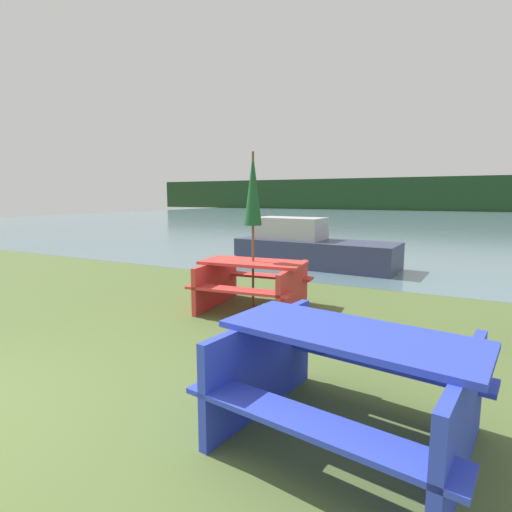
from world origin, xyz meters
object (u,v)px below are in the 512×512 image
(umbrella_darkgreen, at_px, (253,191))
(boat, at_px, (310,248))
(picnic_table_blue, at_px, (347,377))
(picnic_table_red, at_px, (253,281))

(umbrella_darkgreen, xyz_separation_m, boat, (-0.55, 4.00, -1.33))
(boat, bearing_deg, umbrella_darkgreen, -78.69)
(picnic_table_blue, height_order, boat, boat)
(picnic_table_blue, distance_m, picnic_table_red, 3.37)
(picnic_table_blue, bearing_deg, boat, 112.02)
(picnic_table_blue, height_order, umbrella_darkgreen, umbrella_darkgreen)
(picnic_table_blue, xyz_separation_m, picnic_table_red, (-2.12, 2.62, -0.03))
(umbrella_darkgreen, bearing_deg, picnic_table_blue, -50.92)
(umbrella_darkgreen, bearing_deg, boat, 97.87)
(picnic_table_red, distance_m, boat, 4.04)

